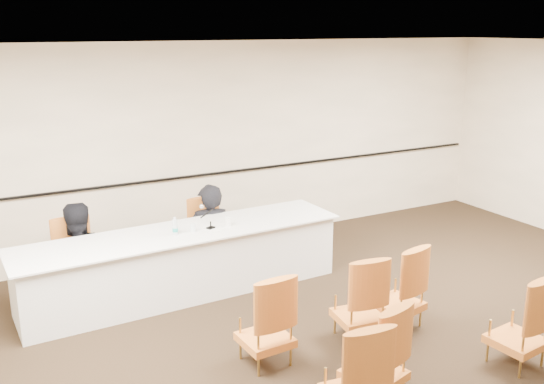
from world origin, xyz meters
The scene contains 20 objects.
floor centered at (0.00, 0.00, 0.00)m, with size 10.00×10.00×0.00m, color black.
ceiling centered at (0.00, 0.00, 3.00)m, with size 10.00×10.00×0.00m, color silver.
wall_back centered at (0.00, 4.00, 1.50)m, with size 10.00×0.04×3.00m, color #FCE7C6.
wall_rail centered at (0.00, 3.96, 1.10)m, with size 9.80×0.04×0.03m, color black.
panel_table centered at (-1.01, 2.53, 0.40)m, with size 4.01×0.92×0.80m, color silver, non-canonical shape.
panelist_main centered at (-0.40, 3.14, 0.32)m, with size 0.63×0.41×1.72m, color black.
panelist_main_chair centered at (-0.40, 3.14, 0.47)m, with size 0.50×0.50×0.95m, color orange, non-canonical shape.
panelist_second centered at (-2.17, 3.09, 0.36)m, with size 0.80×0.62×1.64m, color black.
panelist_second_chair centered at (-2.17, 3.09, 0.47)m, with size 0.50×0.50×0.95m, color orange, non-canonical shape.
papers centered at (-0.58, 2.49, 0.81)m, with size 0.30×0.22×0.00m, color white.
microphone centered at (-0.66, 2.47, 0.95)m, with size 0.10×0.20×0.29m, color black, non-canonical shape.
water_bottle centered at (-1.12, 2.46, 0.91)m, with size 0.07×0.07×0.22m, color teal, non-canonical shape.
drinking_glass centered at (-0.89, 2.47, 0.85)m, with size 0.06×0.06×0.10m, color silver.
coffee_cup centered at (-0.44, 2.45, 0.86)m, with size 0.08×0.08×0.12m, color white.
aud_chair_front_left centered at (-0.88, 0.64, 0.47)m, with size 0.50×0.50×0.95m, color orange, non-canonical shape.
aud_chair_front_mid centered at (0.20, 0.59, 0.47)m, with size 0.50×0.50×0.95m, color orange, non-canonical shape.
aud_chair_front_right centered at (0.75, 0.62, 0.47)m, with size 0.50×0.50×0.95m, color orange, non-canonical shape.
aud_chair_back_left centered at (-0.67, -0.54, 0.47)m, with size 0.50×0.50×0.95m, color orange, non-canonical shape.
aud_chair_back_mid centered at (-0.33, -0.36, 0.47)m, with size 0.50×0.50×0.95m, color orange, non-canonical shape.
aud_chair_back_right centered at (1.25, -0.55, 0.47)m, with size 0.50×0.50×0.95m, color orange, non-canonical shape.
Camera 1 is at (-3.35, -4.05, 3.19)m, focal length 40.00 mm.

